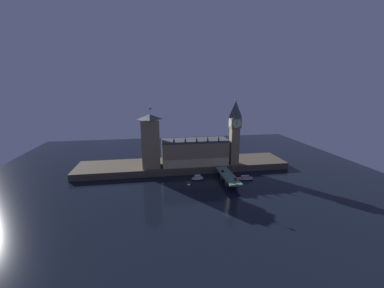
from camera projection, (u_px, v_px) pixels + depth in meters
ground_plane at (189, 182)px, 216.85m from camera, size 400.00×400.00×0.00m
embankment at (183, 165)px, 253.45m from camera, size 220.00×42.00×6.81m
parliament_hall at (195, 152)px, 244.98m from camera, size 67.19×24.13×31.37m
clock_tower at (235, 130)px, 239.69m from camera, size 10.63×10.74×66.89m
victoria_tower at (151, 141)px, 232.66m from camera, size 17.76×17.76×59.18m
bridge at (228, 177)px, 216.47m from camera, size 11.25×46.00×6.79m
car_northbound_lead at (223, 171)px, 223.82m from camera, size 2.00×3.94×1.53m
car_southbound_lead at (235, 179)px, 204.29m from camera, size 1.86×4.52×1.58m
pedestrian_near_rail at (226, 178)px, 206.25m from camera, size 0.38×0.38×1.77m
pedestrian_mid_walk at (233, 173)px, 218.28m from camera, size 0.38×0.38×1.78m
pedestrian_far_rail at (220, 171)px, 223.58m from camera, size 0.38×0.38×1.59m
street_lamp_near at (227, 177)px, 200.07m from camera, size 1.34×0.60×7.01m
street_lamp_mid at (234, 170)px, 215.88m from camera, size 1.34×0.60×6.86m
street_lamp_far at (218, 166)px, 228.40m from camera, size 1.34×0.60×6.33m
boat_upstream at (198, 178)px, 221.89m from camera, size 11.74×5.38×4.68m
boat_downstream at (245, 178)px, 222.20m from camera, size 16.07×5.78×4.04m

